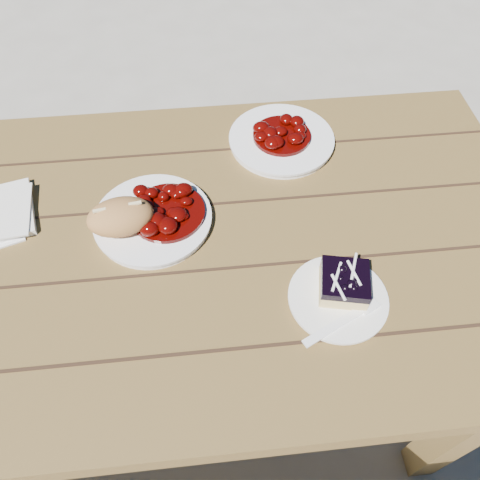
{
  "coord_description": "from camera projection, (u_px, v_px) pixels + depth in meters",
  "views": [
    {
      "loc": [
        0.34,
        -0.55,
        1.48
      ],
      "look_at": [
        0.39,
        -0.06,
        0.81
      ],
      "focal_mm": 35.0,
      "sensor_mm": 36.0,
      "label": 1
    }
  ],
  "objects": [
    {
      "name": "second_stew",
      "position": [
        282.0,
        130.0,
        1.04
      ],
      "size": [
        0.13,
        0.13,
        0.04
      ],
      "primitive_type": null,
      "color": "#440402",
      "rests_on": "second_plate"
    },
    {
      "name": "bread_roll",
      "position": [
        120.0,
        217.0,
        0.88
      ],
      "size": [
        0.14,
        0.1,
        0.07
      ],
      "primitive_type": "ellipsoid",
      "rotation": [
        0.0,
        0.0,
        0.16
      ],
      "color": "#AB7741",
      "rests_on": "main_plate"
    },
    {
      "name": "goulash_stew",
      "position": [
        166.0,
        207.0,
        0.91
      ],
      "size": [
        0.15,
        0.15,
        0.04
      ],
      "primitive_type": null,
      "color": "#440402",
      "rests_on": "main_plate"
    },
    {
      "name": "blueberry_cake",
      "position": [
        344.0,
        283.0,
        0.81
      ],
      "size": [
        0.1,
        0.1,
        0.05
      ],
      "rotation": [
        0.0,
        0.0,
        -0.22
      ],
      "color": "#E3C77C",
      "rests_on": "dessert_plate"
    },
    {
      "name": "dessert_plate",
      "position": [
        338.0,
        299.0,
        0.82
      ],
      "size": [
        0.17,
        0.17,
        0.01
      ],
      "primitive_type": "cylinder",
      "color": "white",
      "rests_on": "picnic_table"
    },
    {
      "name": "ground",
      "position": [
        117.0,
        385.0,
        1.5
      ],
      "size": [
        60.0,
        60.0,
        0.0
      ],
      "primitive_type": "plane",
      "color": "#9A958B",
      "rests_on": "ground"
    },
    {
      "name": "main_plate",
      "position": [
        153.0,
        220.0,
        0.93
      ],
      "size": [
        0.23,
        0.23,
        0.02
      ],
      "primitive_type": "cylinder",
      "color": "white",
      "rests_on": "picnic_table"
    },
    {
      "name": "second_plate",
      "position": [
        281.0,
        140.0,
        1.07
      ],
      "size": [
        0.23,
        0.23,
        0.02
      ],
      "primitive_type": "cylinder",
      "color": "white",
      "rests_on": "picnic_table"
    },
    {
      "name": "fork_dessert",
      "position": [
        334.0,
        326.0,
        0.79
      ],
      "size": [
        0.15,
        0.09,
        0.0
      ],
      "primitive_type": null,
      "rotation": [
        0.0,
        0.0,
        -1.12
      ],
      "color": "white",
      "rests_on": "dessert_plate"
    },
    {
      "name": "picnic_table",
      "position": [
        60.0,
        292.0,
        1.02
      ],
      "size": [
        2.0,
        1.55,
        0.75
      ],
      "color": "brown",
      "rests_on": "ground"
    }
  ]
}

